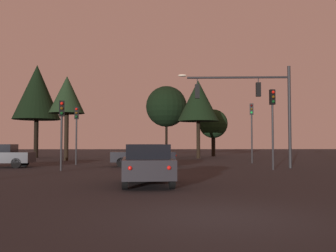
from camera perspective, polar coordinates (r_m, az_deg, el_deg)
The scene contains 13 objects.
ground_plane at distance 32.67m, azimuth 0.23°, elevation -5.37°, with size 168.00×168.00×0.00m, color black.
traffic_signal_mast_arm at distance 25.42m, azimuth 12.80°, elevation 3.94°, with size 7.19×0.76×6.53m.
traffic_light_corner_left at distance 23.06m, azimuth -15.42°, elevation 0.74°, with size 0.34×0.38×4.03m.
traffic_light_corner_right at distance 23.74m, azimuth 15.18°, elevation 1.83°, with size 0.33×0.37×4.77m.
traffic_light_median at distance 31.69m, azimuth 12.24°, elevation 0.70°, with size 0.35×0.38×4.79m.
traffic_light_far_side at distance 29.32m, azimuth -13.35°, elevation 0.33°, with size 0.32×0.36×4.28m.
car_nearside_lane at distance 14.55m, azimuth -3.14°, elevation -5.58°, with size 2.04×4.27×1.52m.
car_crossing_left at distance 26.46m, azimuth -3.58°, elevation -4.27°, with size 4.41×1.72×1.52m.
tree_behind_sign at distance 47.23m, azimuth -0.23°, elevation 2.88°, with size 4.99×4.99×8.62m.
tree_left_far at distance 46.44m, azimuth -18.78°, elevation 4.71°, with size 5.29×5.29×10.54m.
tree_center_horizon at distance 41.66m, azimuth 4.47°, elevation 3.69°, with size 4.45×4.45×8.38m.
tree_right_cluster at distance 36.89m, azimuth -14.69°, elevation 4.40°, with size 3.25×3.25×7.82m.
tree_lot_edge at distance 48.86m, azimuth 6.69°, elevation 0.29°, with size 3.62×3.62×5.90m.
Camera 1 is at (-1.42, -8.10, 1.53)m, focal length 41.32 mm.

